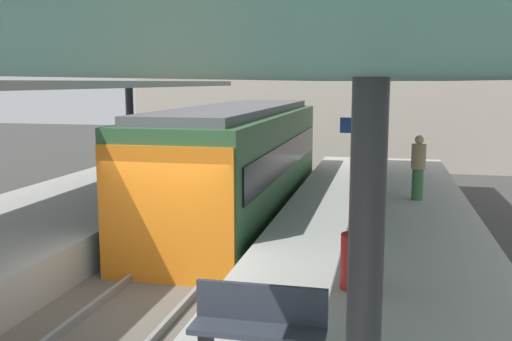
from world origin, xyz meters
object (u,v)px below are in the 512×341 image
platform_bench (259,325)px  litter_bin (356,262)px  passenger_far_end (418,167)px  platform_sign (361,146)px  commuter_train (239,163)px

platform_bench → litter_bin: 2.69m
litter_bin → passenger_far_end: passenger_far_end is taller
platform_sign → passenger_far_end: bearing=63.5°
commuter_train → passenger_far_end: (4.74, -0.38, 0.12)m
platform_bench → passenger_far_end: bearing=77.5°
litter_bin → platform_bench: bearing=-108.6°
platform_bench → passenger_far_end: passenger_far_end is taller
commuter_train → litter_bin: bearing=-63.3°
platform_bench → litter_bin: (0.86, 2.55, -0.06)m
commuter_train → platform_sign: (3.43, -3.02, 0.90)m
commuter_train → platform_bench: 10.00m
commuter_train → platform_bench: size_ratio=7.84×
platform_sign → commuter_train: bearing=138.6°
passenger_far_end → litter_bin: bearing=-100.1°
commuter_train → passenger_far_end: 4.76m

